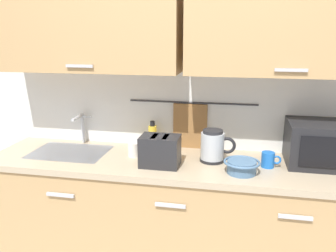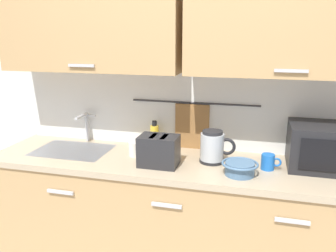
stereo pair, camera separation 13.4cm
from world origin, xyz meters
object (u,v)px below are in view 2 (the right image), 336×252
mug_near_sink (135,149)px  electric_kettle (213,147)px  dish_soap_bottle (155,136)px  mug_by_kettle (268,162)px  microwave (328,147)px  mixing_bowl (240,168)px  toaster (159,151)px

mug_near_sink → electric_kettle: bearing=1.2°
electric_kettle → dish_soap_bottle: 0.49m
mug_by_kettle → electric_kettle: bearing=173.7°
microwave → mug_near_sink: 1.21m
mixing_bowl → mug_by_kettle: mug_by_kettle is taller
mixing_bowl → dish_soap_bottle: bearing=149.8°
electric_kettle → mug_near_sink: 0.52m
microwave → mug_near_sink: bearing=-176.0°
microwave → toaster: bearing=-167.9°
electric_kettle → dish_soap_bottle: size_ratio=1.16×
mug_near_sink → toaster: size_ratio=0.47×
electric_kettle → toaster: bearing=-155.8°
mug_by_kettle → toaster: bearing=-171.0°
microwave → electric_kettle: (-0.69, -0.07, -0.03)m
mug_near_sink → microwave: bearing=4.0°
microwave → mixing_bowl: bearing=-154.2°
mug_near_sink → mixing_bowl: 0.72m
microwave → mug_near_sink: size_ratio=3.83×
electric_kettle → mug_by_kettle: size_ratio=1.89×
microwave → mixing_bowl: microwave is taller
electric_kettle → toaster: (-0.32, -0.14, -0.01)m
mug_by_kettle → mug_near_sink: bearing=178.2°
dish_soap_bottle → mixing_bowl: bearing=-30.2°
dish_soap_bottle → toaster: size_ratio=0.77×
electric_kettle → mug_by_kettle: (0.34, -0.04, -0.05)m
dish_soap_bottle → mixing_bowl: size_ratio=0.92×
dish_soap_bottle → toaster: (0.13, -0.34, 0.01)m
mixing_bowl → toaster: bearing=176.8°
toaster → dish_soap_bottle: bearing=111.1°
dish_soap_bottle → mug_by_kettle: size_ratio=1.63×
mug_near_sink → mixing_bowl: bearing=-12.8°
mug_near_sink → mixing_bowl: (0.70, -0.16, -0.00)m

